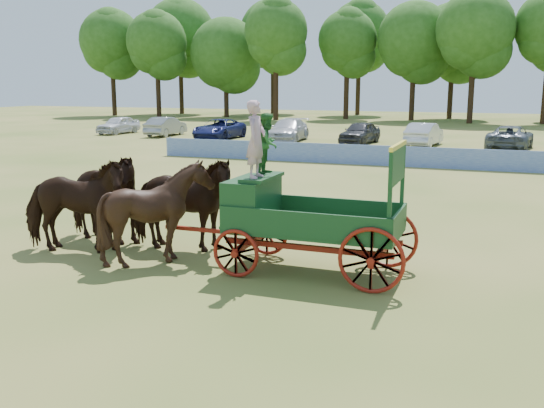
{
  "coord_description": "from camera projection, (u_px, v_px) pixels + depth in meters",
  "views": [
    {
      "loc": [
        4.53,
        -13.36,
        4.22
      ],
      "look_at": [
        -0.64,
        0.32,
        1.3
      ],
      "focal_mm": 40.0,
      "sensor_mm": 36.0,
      "label": 1
    }
  ],
  "objects": [
    {
      "name": "ground",
      "position": [
        292.0,
        261.0,
        14.65
      ],
      "size": [
        160.0,
        160.0,
        0.0
      ],
      "primitive_type": "plane",
      "color": "#A38B49",
      "rests_on": "ground"
    },
    {
      "name": "horse_wheel_right",
      "position": [
        180.0,
        204.0,
        15.32
      ],
      "size": [
        3.06,
        1.74,
        2.44
      ],
      "primitive_type": "imported",
      "rotation": [
        0.0,
        0.0,
        1.72
      ],
      "color": "black",
      "rests_on": "ground"
    },
    {
      "name": "sponsor_banner",
      "position": [
        386.0,
        156.0,
        31.41
      ],
      "size": [
        26.0,
        0.08,
        1.05
      ],
      "primitive_type": "cube",
      "color": "#1E46A3",
      "rests_on": "ground"
    },
    {
      "name": "horse_wheel_left",
      "position": [
        157.0,
        212.0,
        14.31
      ],
      "size": [
        2.32,
        2.09,
        2.45
      ],
      "primitive_type": "imported",
      "rotation": [
        0.0,
        0.0,
        1.62
      ],
      "color": "black",
      "rests_on": "ground"
    },
    {
      "name": "treeline",
      "position": [
        418.0,
        36.0,
        69.9
      ],
      "size": [
        91.05,
        23.28,
        15.73
      ],
      "color": "#382314",
      "rests_on": "ground"
    },
    {
      "name": "parked_cars",
      "position": [
        379.0,
        133.0,
        42.84
      ],
      "size": [
        48.39,
        6.65,
        1.62
      ],
      "color": "silver",
      "rests_on": "ground"
    },
    {
      "name": "horse_lead_right",
      "position": [
        101.0,
        198.0,
        16.15
      ],
      "size": [
        3.07,
        1.77,
        2.44
      ],
      "primitive_type": "imported",
      "rotation": [
        0.0,
        0.0,
        1.41
      ],
      "color": "black",
      "rests_on": "ground"
    },
    {
      "name": "horse_lead_left",
      "position": [
        74.0,
        205.0,
        15.14
      ],
      "size": [
        3.13,
        2.01,
        2.44
      ],
      "primitive_type": "imported",
      "rotation": [
        0.0,
        0.0,
        1.83
      ],
      "color": "black",
      "rests_on": "ground"
    },
    {
      "name": "farm_dray",
      "position": [
        283.0,
        200.0,
        13.71
      ],
      "size": [
        6.0,
        2.0,
        3.86
      ],
      "color": "maroon",
      "rests_on": "ground"
    }
  ]
}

